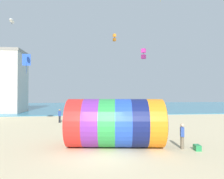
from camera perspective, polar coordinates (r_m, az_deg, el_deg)
The scene contains 10 objects.
ground_plane at distance 12.39m, azimuth -2.67°, elevation -18.35°, with size 120.00×120.00×0.00m, color beige.
sea at distance 52.51m, azimuth -5.34°, elevation -4.90°, with size 120.00×40.00×0.10m, color teal.
giant_inflatable_tube at distance 13.95m, azimuth 0.99°, elevation -9.48°, with size 6.84×4.04×3.27m.
kite_handler at distance 14.32m, azimuth 19.41°, elevation -12.40°, with size 0.31×0.41×1.67m.
kite_magenta_box at distance 30.68m, azimuth 9.00°, elevation 10.05°, with size 0.79×0.79×1.60m.
kite_blue_diamond at distance 23.67m, azimuth -23.25°, elevation 7.75°, with size 0.86×0.10×2.11m.
kite_white_parafoil at distance 20.63m, azimuth -26.70°, elevation 17.13°, with size 0.46×0.98×0.50m.
kite_orange_box at distance 22.71m, azimuth 0.69°, elevation 14.62°, with size 0.36×0.36×0.82m.
bystander_near_water at distance 25.74m, azimuth -14.74°, elevation -7.26°, with size 0.39×0.42×1.67m.
cooler_box at distance 14.42m, azimuth 23.16°, elevation -15.02°, with size 0.52×0.36×0.36m, color #268C4C.
Camera 1 is at (-0.71, -11.80, 3.72)m, focal length 32.00 mm.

